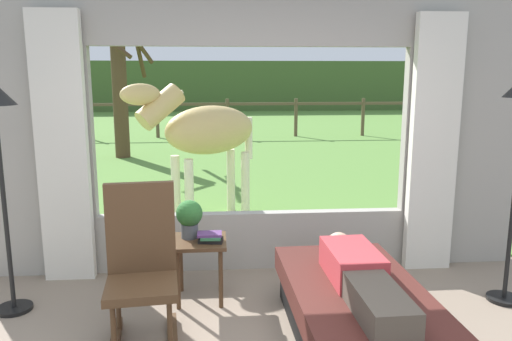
{
  "coord_description": "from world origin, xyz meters",
  "views": [
    {
      "loc": [
        -0.34,
        -2.4,
        1.87
      ],
      "look_at": [
        0.0,
        1.8,
        1.05
      ],
      "focal_mm": 35.38,
      "sensor_mm": 36.0,
      "label": 1
    }
  ],
  "objects": [
    {
      "name": "back_wall_with_window",
      "position": [
        0.0,
        2.26,
        1.25
      ],
      "size": [
        5.2,
        0.12,
        2.55
      ],
      "color": "#9E998E",
      "rests_on": "ground_plane"
    },
    {
      "name": "curtain_panel_left",
      "position": [
        -1.69,
        2.12,
        1.2
      ],
      "size": [
        0.44,
        0.1,
        2.4
      ],
      "primitive_type": "cube",
      "color": "silver",
      "rests_on": "ground_plane"
    },
    {
      "name": "curtain_panel_right",
      "position": [
        1.69,
        2.12,
        1.2
      ],
      "size": [
        0.44,
        0.1,
        2.4
      ],
      "primitive_type": "cube",
      "color": "silver",
      "rests_on": "ground_plane"
    },
    {
      "name": "outdoor_pasture_lawn",
      "position": [
        0.0,
        13.16,
        0.01
      ],
      "size": [
        36.0,
        21.68,
        0.02
      ],
      "primitive_type": "cube",
      "color": "#568438",
      "rests_on": "ground_plane"
    },
    {
      "name": "distant_hill_ridge",
      "position": [
        0.0,
        23.0,
        1.2
      ],
      "size": [
        36.0,
        2.0,
        2.4
      ],
      "primitive_type": "cube",
      "color": "#435E2D",
      "rests_on": "ground_plane"
    },
    {
      "name": "recliner_sofa",
      "position": [
        0.62,
        0.8,
        0.22
      ],
      "size": [
        0.95,
        1.73,
        0.42
      ],
      "rotation": [
        0.0,
        0.0,
        0.03
      ],
      "color": "black",
      "rests_on": "ground_plane"
    },
    {
      "name": "reclining_person",
      "position": [
        0.62,
        0.75,
        0.52
      ],
      "size": [
        0.36,
        1.43,
        0.22
      ],
      "rotation": [
        0.0,
        0.0,
        0.03
      ],
      "color": "#B23338",
      "rests_on": "recliner_sofa"
    },
    {
      "name": "rocking_chair",
      "position": [
        -0.87,
        0.97,
        0.55
      ],
      "size": [
        0.53,
        0.72,
        1.12
      ],
      "rotation": [
        0.0,
        0.0,
        0.1
      ],
      "color": "#4C331E",
      "rests_on": "ground_plane"
    },
    {
      "name": "side_table",
      "position": [
        -0.48,
        1.58,
        0.43
      ],
      "size": [
        0.44,
        0.44,
        0.52
      ],
      "color": "#4C331E",
      "rests_on": "ground_plane"
    },
    {
      "name": "potted_plant",
      "position": [
        -0.56,
        1.64,
        0.7
      ],
      "size": [
        0.22,
        0.22,
        0.32
      ],
      "color": "#4C5156",
      "rests_on": "side_table"
    },
    {
      "name": "book_stack",
      "position": [
        -0.39,
        1.52,
        0.56
      ],
      "size": [
        0.21,
        0.15,
        0.08
      ],
      "color": "black",
      "rests_on": "side_table"
    },
    {
      "name": "horse",
      "position": [
        -0.47,
        3.8,
        1.16
      ],
      "size": [
        1.69,
        1.31,
        1.73
      ],
      "rotation": [
        0.0,
        0.0,
        2.16
      ],
      "color": "tan",
      "rests_on": "outdoor_pasture_lawn"
    },
    {
      "name": "pasture_tree",
      "position": [
        -2.37,
        8.8,
        1.4
      ],
      "size": [
        1.38,
        1.16,
        3.13
      ],
      "color": "#4C3823",
      "rests_on": "outdoor_pasture_lawn"
    },
    {
      "name": "pasture_fence_line",
      "position": [
        0.0,
        12.2,
        0.74
      ],
      "size": [
        16.1,
        0.1,
        1.1
      ],
      "color": "brown",
      "rests_on": "outdoor_pasture_lawn"
    }
  ]
}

